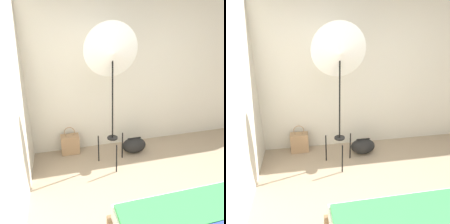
# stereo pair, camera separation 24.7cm
# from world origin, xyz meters

# --- Properties ---
(wall_back) EXTENTS (8.00, 0.05, 2.60)m
(wall_back) POSITION_xyz_m (0.00, 2.16, 1.30)
(wall_back) COLOR beige
(wall_back) RESTS_ON ground_plane
(wall_side_left) EXTENTS (0.05, 8.00, 2.60)m
(wall_side_left) POSITION_xyz_m (-1.70, 1.00, 1.30)
(wall_side_left) COLOR beige
(wall_side_left) RESTS_ON ground_plane
(photo_umbrella) EXTENTS (0.76, 0.39, 2.13)m
(photo_umbrella) POSITION_xyz_m (-0.45, 1.51, 1.72)
(photo_umbrella) COLOR black
(photo_umbrella) RESTS_ON ground_plane
(tote_bag) EXTENTS (0.31, 0.17, 0.49)m
(tote_bag) POSITION_xyz_m (-1.07, 2.00, 0.17)
(tote_bag) COLOR #9E7A56
(tote_bag) RESTS_ON ground_plane
(duffel_bag) EXTENTS (0.42, 0.26, 0.27)m
(duffel_bag) POSITION_xyz_m (0.01, 1.75, 0.13)
(duffel_bag) COLOR black
(duffel_bag) RESTS_ON ground_plane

